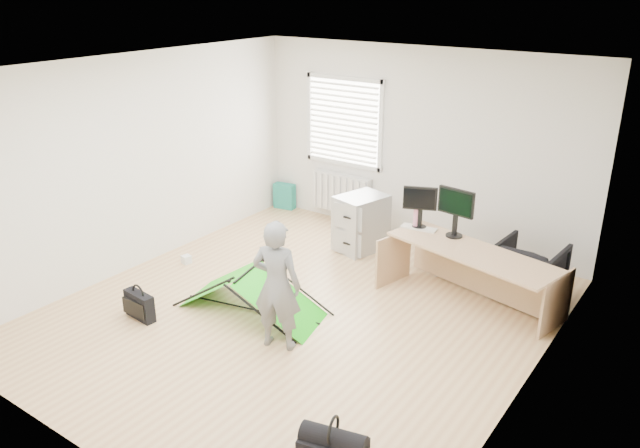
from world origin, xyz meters
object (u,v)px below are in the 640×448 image
Objects in this scene: thermos at (416,216)px; kite at (251,290)px; office_chair at (529,270)px; filing_cabinet at (361,223)px; monitor_right at (455,219)px; desk at (469,278)px; person at (277,285)px; storage_crate at (460,263)px; laptop_bag at (140,306)px; monitor_left at (420,213)px.

kite is at bearing -120.87° from thermos.
filing_cabinet is at bearing 3.60° from office_chair.
desk is at bearing -31.35° from monitor_right.
kite is at bearing -46.17° from person.
filing_cabinet is 2.81× the size of thermos.
thermos is 0.90m from storage_crate.
laptop_bag reaches higher than storage_crate.
laptop_bag is (-0.90, -0.84, -0.10)m from kite.
monitor_right is at bearing -23.28° from monitor_left.
storage_crate is (-0.39, 0.68, -0.19)m from desk.
office_chair reaches higher than storage_crate.
monitor_right is at bearing -129.10° from person.
office_chair is 1.78× the size of laptop_bag.
storage_crate is (0.40, 0.41, -0.72)m from monitor_left.
filing_cabinet is at bearing -93.60° from person.
desk is 1.95m from filing_cabinet.
storage_crate is (1.45, 0.04, -0.24)m from filing_cabinet.
thermos is at bearing -173.80° from monitor_right.
monitor_right is at bearing 154.16° from desk.
storage_crate is at bearing 43.00° from kite.
kite is 2.71m from storage_crate.
desk is 3.71m from laptop_bag.
monitor_right is 1.05m from office_chair.
laptop_bag is at bearing -126.80° from thermos.
desk is 3.71× the size of storage_crate.
person is at bearing 60.31° from office_chair.
thermos is 3.39m from laptop_bag.
laptop_bag is at bearing 46.44° from office_chair.
monitor_right reaches higher than office_chair.
kite is at bearing 46.14° from office_chair.
filing_cabinet reaches higher than storage_crate.
laptop_bag is (-2.04, -2.66, -0.72)m from monitor_left.
kite reaches higher than storage_crate.
person is at bearing -100.15° from thermos.
kite is at bearing 48.77° from laptop_bag.
monitor_right is 1.65× the size of thermos.
filing_cabinet is (-1.84, 0.64, 0.05)m from desk.
person is (-1.24, -1.94, 0.35)m from desk.
desk is at bearing 55.87° from office_chair.
person reaches higher than office_chair.
filing_cabinet is 1.64m from monitor_right.
desk is 0.70m from monitor_right.
monitor_right is (-0.33, 0.27, 0.56)m from desk.
monitor_left is 0.46m from monitor_right.
storage_crate is at bearing -124.71° from person.
kite is at bearing -128.31° from desk.
storage_crate is (0.45, 0.41, -0.67)m from thermos.
monitor_right is at bearing -1.23° from thermos.
thermos is at bearing 46.75° from kite.
monitor_left is at bearing 173.97° from desk.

